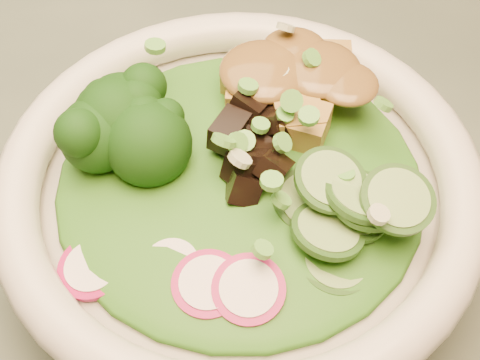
# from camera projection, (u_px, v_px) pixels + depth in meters

# --- Properties ---
(dining_table) EXTENTS (1.20, 0.80, 0.75)m
(dining_table) POSITION_uv_depth(u_px,v_px,m) (139.00, 307.00, 0.56)
(dining_table) COLOR black
(dining_table) RESTS_ON ground
(salad_bowl) EXTENTS (0.31, 0.31, 0.08)m
(salad_bowl) POSITION_uv_depth(u_px,v_px,m) (240.00, 200.00, 0.44)
(salad_bowl) COLOR silver
(salad_bowl) RESTS_ON dining_table
(lettuce_bed) EXTENTS (0.23, 0.23, 0.03)m
(lettuce_bed) POSITION_uv_depth(u_px,v_px,m) (240.00, 179.00, 0.42)
(lettuce_bed) COLOR #2A5C13
(lettuce_bed) RESTS_ON salad_bowl
(broccoli_florets) EXTENTS (0.11, 0.10, 0.05)m
(broccoli_florets) POSITION_uv_depth(u_px,v_px,m) (136.00, 127.00, 0.42)
(broccoli_florets) COLOR black
(broccoli_florets) RESTS_ON salad_bowl
(radish_slices) EXTENTS (0.13, 0.08, 0.02)m
(radish_slices) POSITION_uv_depth(u_px,v_px,m) (189.00, 273.00, 0.37)
(radish_slices) COLOR #9E0C49
(radish_slices) RESTS_ON salad_bowl
(cucumber_slices) EXTENTS (0.10, 0.10, 0.04)m
(cucumber_slices) POSITION_uv_depth(u_px,v_px,m) (355.00, 208.00, 0.39)
(cucumber_slices) COLOR #8DB665
(cucumber_slices) RESTS_ON salad_bowl
(mushroom_heap) EXTENTS (0.10, 0.10, 0.05)m
(mushroom_heap) POSITION_uv_depth(u_px,v_px,m) (249.00, 146.00, 0.41)
(mushroom_heap) COLOR black
(mushroom_heap) RESTS_ON salad_bowl
(tofu_cubes) EXTENTS (0.12, 0.10, 0.04)m
(tofu_cubes) POSITION_uv_depth(u_px,v_px,m) (287.00, 89.00, 0.45)
(tofu_cubes) COLOR #A98038
(tofu_cubes) RESTS_ON salad_bowl
(peanut_sauce) EXTENTS (0.08, 0.06, 0.02)m
(peanut_sauce) POSITION_uv_depth(u_px,v_px,m) (288.00, 73.00, 0.43)
(peanut_sauce) COLOR brown
(peanut_sauce) RESTS_ON tofu_cubes
(scallion_garnish) EXTENTS (0.22, 0.22, 0.03)m
(scallion_garnish) POSITION_uv_depth(u_px,v_px,m) (240.00, 150.00, 0.40)
(scallion_garnish) COLOR #5DAF3D
(scallion_garnish) RESTS_ON salad_bowl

